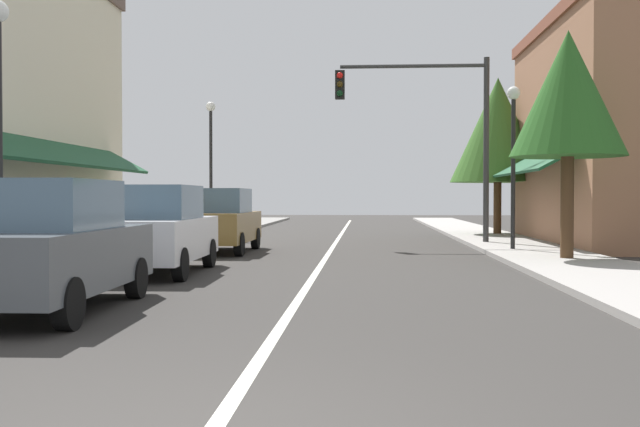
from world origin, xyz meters
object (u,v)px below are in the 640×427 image
Objects in this scene: street_lamp_left_far at (211,147)px; parked_car_second_left at (157,230)px; street_lamp_right_mid at (513,140)px; tree_right_far at (498,130)px; parked_car_third_left at (219,221)px; traffic_signal_mast_arm at (435,118)px; parked_car_nearest_left at (47,247)px; tree_right_near at (568,95)px.

parked_car_second_left is at bearing -82.76° from street_lamp_left_far.
street_lamp_right_mid is 8.57m from tree_right_far.
tree_right_far is at bearing 43.89° from parked_car_third_left.
traffic_signal_mast_arm is 0.97× the size of tree_right_far.
street_lamp_left_far reaches higher than parked_car_nearest_left.
tree_right_far reaches higher than parked_car_third_left.
traffic_signal_mast_arm is 3.74m from street_lamp_right_mid.
parked_car_third_left is 8.36m from street_lamp_right_mid.
street_lamp_left_far is at bearing 96.31° from parked_car_second_left.
parked_car_nearest_left is at bearing -114.65° from traffic_signal_mast_arm.
traffic_signal_mast_arm is at bearing 120.61° from street_lamp_right_mid.
parked_car_second_left is 11.47m from traffic_signal_mast_arm.
parked_car_nearest_left is 12.28m from tree_right_near.
tree_right_near is (8.72, -2.76, 3.03)m from parked_car_third_left.
parked_car_second_left is 0.91× the size of street_lamp_right_mid.
traffic_signal_mast_arm is at bearing -26.84° from street_lamp_left_far.
tree_right_far is (9.26, 14.36, 3.23)m from parked_car_second_left.
parked_car_nearest_left is 1.01× the size of parked_car_third_left.
tree_right_far is (2.91, 5.33, 0.08)m from traffic_signal_mast_arm.
traffic_signal_mast_arm reaches higher than street_lamp_left_far.
traffic_signal_mast_arm is 1.16× the size of street_lamp_left_far.
street_lamp_right_mid is at bearing 102.55° from tree_right_near.
street_lamp_left_far is at bearing 153.16° from traffic_signal_mast_arm.
traffic_signal_mast_arm reaches higher than street_lamp_right_mid.
tree_right_near is (8.86, 2.94, 3.03)m from parked_car_second_left.
parked_car_second_left is 1.00× the size of parked_car_third_left.
parked_car_second_left is 13.43m from street_lamp_left_far.
traffic_signal_mast_arm is 6.08m from tree_right_far.
parked_car_second_left is at bearing 88.12° from parked_car_nearest_left.
tree_right_far reaches higher than parked_car_second_left.
tree_right_far is (10.92, 1.28, 0.69)m from street_lamp_left_far.
parked_car_nearest_left is at bearing -91.60° from parked_car_second_left.
traffic_signal_mast_arm is 1.10× the size of tree_right_near.
tree_right_near is (0.66, -2.97, 0.82)m from street_lamp_right_mid.
tree_right_near reaches higher than street_lamp_right_mid.
tree_right_far is at bearing 82.80° from street_lamp_right_mid.
street_lamp_right_mid is (8.20, 5.91, 2.21)m from parked_car_second_left.
tree_right_far is at bearing 87.96° from tree_right_near.
parked_car_nearest_left is 1.00× the size of parked_car_second_left.
parked_car_third_left is 0.90× the size of street_lamp_right_mid.
street_lamp_right_mid is (1.84, -3.11, -0.94)m from traffic_signal_mast_arm.
parked_car_second_left is at bearing -90.94° from parked_car_third_left.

